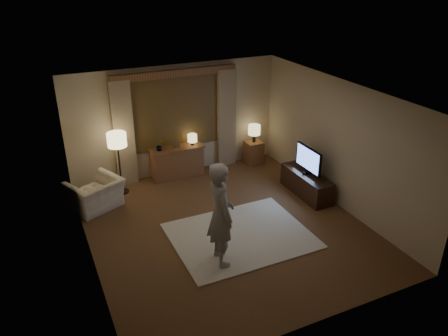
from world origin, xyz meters
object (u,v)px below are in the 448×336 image
sideboard (177,163)px  person (221,214)px  tv_stand (306,184)px  armchair (95,194)px  side_table (254,152)px

sideboard → person: 3.48m
tv_stand → person: person is taller
armchair → person: size_ratio=0.54×
side_table → person: bearing=-126.1°
side_table → tv_stand: bearing=-83.2°
armchair → tv_stand: 4.47m
sideboard → side_table: sideboard is taller
armchair → tv_stand: (4.27, -1.32, -0.07)m
sideboard → armchair: 2.14m
sideboard → person: size_ratio=0.66×
side_table → tv_stand: size_ratio=0.40×
armchair → person: 3.19m
sideboard → tv_stand: bearing=-42.0°
person → side_table: bearing=-31.5°
tv_stand → side_table: bearing=96.8°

